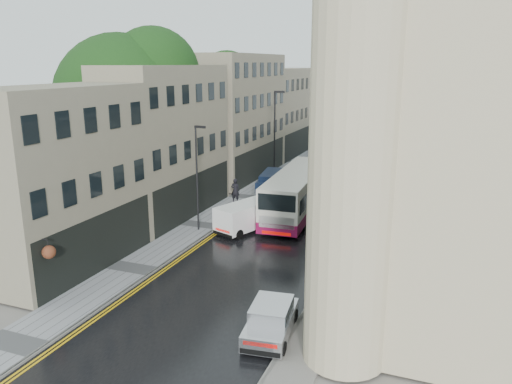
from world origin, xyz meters
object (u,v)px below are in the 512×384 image
Objects in this scene: tree_near at (123,123)px; cream_bus at (269,203)px; navy_van at (258,192)px; lamp_post_far at (275,138)px; silver_hatchback at (244,333)px; white_van at (220,219)px; lamp_post_near at (197,179)px; white_lorry at (359,171)px; pedestrian at (235,191)px; tree_far at (207,116)px.

tree_near reaches higher than cream_bus.
lamp_post_far is at bearing 91.53° from navy_van.
silver_hatchback is at bearing -73.22° from lamp_post_far.
white_van is at bearing 111.93° from silver_hatchback.
lamp_post_near reaches higher than cream_bus.
white_lorry is at bearing 63.75° from cream_bus.
tree_near is 3.54× the size of silver_hatchback.
pedestrian is at bearing 156.31° from navy_van.
tree_near reaches higher than silver_hatchback.
white_lorry is at bearing 82.97° from silver_hatchback.
navy_van is 0.63× the size of lamp_post_far.
lamp_post_far is at bearing -97.94° from pedestrian.
tree_near is 12.35m from cream_bus.
cream_bus is at bearing 38.63° from lamp_post_near.
tree_near is 1.94× the size of lamp_post_near.
cream_bus is 15.88m from silver_hatchback.
pedestrian is at bearing 98.06° from lamp_post_near.
lamp_post_far is (-1.25, 14.64, 3.43)m from white_van.
pedestrian is 8.24m from lamp_post_far.
cream_bus is at bearing 4.71° from tree_near.
lamp_post_near is at bearing -65.71° from tree_far.
silver_hatchback is 0.45× the size of lamp_post_far.
cream_bus is 6.11× the size of pedestrian.
white_lorry is at bearing 62.85° from lamp_post_near.
white_lorry is at bearing -8.12° from lamp_post_far.
navy_van is (8.55, -8.19, -4.83)m from tree_far.
white_van is at bearing -11.40° from tree_near.
white_van is at bearing -106.50° from white_lorry.
navy_van reaches higher than pedestrian.
tree_far is 11.12m from pedestrian.
tree_far is 31.77m from silver_hatchback.
lamp_post_near is (-1.62, -0.10, 2.68)m from white_van.
lamp_post_near is (7.00, -1.84, -3.25)m from tree_near.
white_van is (8.62, -1.74, -5.93)m from tree_near.
white_lorry reaches higher than pedestrian.
tree_near is 10.33m from pedestrian.
cream_bus reaches higher than white_van.
cream_bus reaches higher than pedestrian.
tree_far is 3.17× the size of silver_hatchback.
lamp_post_near reaches higher than pedestrian.
cream_bus is at bearing -72.62° from lamp_post_far.
tree_far is 12.79m from navy_van.
navy_van is at bearing 79.44° from lamp_post_near.
tree_far is at bearing -52.45° from pedestrian.
white_lorry reaches higher than navy_van.
white_lorry is 11.01m from pedestrian.
white_van is (-2.52, -2.66, -0.68)m from cream_bus.
tree_far is 2.30× the size of navy_van.
white_lorry is 8.56m from lamp_post_far.
pedestrian is at bearing -133.94° from white_lorry.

